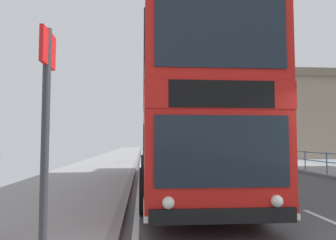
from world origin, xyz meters
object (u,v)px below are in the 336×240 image
object	(u,v)px
bare_tree_far_01	(217,130)
bare_tree_far_02	(239,129)
background_building_01	(297,120)
bus_stop_sign_near	(46,128)
street_lamp_far_side	(263,95)
bare_tree_far_00	(257,118)
double_decker_bus_main	(182,121)
background_bus_far_lane	(236,140)

from	to	relation	value
bare_tree_far_01	bare_tree_far_02	size ratio (longest dim) A/B	0.97
bare_tree_far_01	background_building_01	size ratio (longest dim) A/B	0.31
bus_stop_sign_near	street_lamp_far_side	world-z (taller)	street_lamp_far_side
street_lamp_far_side	bare_tree_far_00	size ratio (longest dim) A/B	1.17
double_decker_bus_main	bus_stop_sign_near	size ratio (longest dim) A/B	4.13
bare_tree_far_00	background_building_01	xyz separation A→B (m)	(8.16, 9.22, 0.51)
background_bus_far_lane	bare_tree_far_01	distance (m)	16.84
double_decker_bus_main	bus_stop_sign_near	distance (m)	7.51
background_bus_far_lane	background_building_01	world-z (taller)	background_building_01
bare_tree_far_01	street_lamp_far_side	bearing A→B (deg)	-89.80
background_bus_far_lane	background_building_01	size ratio (longest dim) A/B	0.52
background_bus_far_lane	bare_tree_far_00	distance (m)	6.13
bus_stop_sign_near	background_bus_far_lane	bearing A→B (deg)	68.25
background_bus_far_lane	background_building_01	distance (m)	18.26
double_decker_bus_main	bare_tree_far_00	bearing A→B (deg)	62.35
background_building_01	bare_tree_far_00	bearing A→B (deg)	-131.51
double_decker_bus_main	background_bus_far_lane	size ratio (longest dim) A/B	1.13
bus_stop_sign_near	double_decker_bus_main	bearing A→B (deg)	72.51
bus_stop_sign_near	background_building_01	xyz separation A→B (m)	(19.09, 32.94, 2.36)
background_bus_far_lane	bus_stop_sign_near	xyz separation A→B (m)	(-7.57, -18.98, 0.10)
street_lamp_far_side	background_bus_far_lane	bearing A→B (deg)	-150.75
background_bus_far_lane	bare_tree_far_00	size ratio (longest dim) A/B	1.28
bare_tree_far_00	bare_tree_far_02	size ratio (longest dim) A/B	1.28
street_lamp_far_side	bare_tree_far_01	world-z (taller)	street_lamp_far_side
bare_tree_far_00	bare_tree_far_01	distance (m)	11.91
bus_stop_sign_near	bare_tree_far_00	distance (m)	26.19
bare_tree_far_02	bare_tree_far_01	bearing A→B (deg)	100.28
street_lamp_far_side	bare_tree_far_01	xyz separation A→B (m)	(-0.05, 15.15, -2.28)
background_bus_far_lane	bus_stop_sign_near	distance (m)	20.44
double_decker_bus_main	bare_tree_far_02	size ratio (longest dim) A/B	1.84
double_decker_bus_main	bare_tree_far_01	size ratio (longest dim) A/B	1.90
double_decker_bus_main	bare_tree_far_01	bearing A→B (deg)	74.55
bus_stop_sign_near	street_lamp_far_side	bearing A→B (deg)	63.55
double_decker_bus_main	bare_tree_far_02	xyz separation A→B (m)	(8.92, 22.56, 0.61)
bus_stop_sign_near	bare_tree_far_00	bearing A→B (deg)	65.26
bus_stop_sign_near	bare_tree_far_01	world-z (taller)	bare_tree_far_01
street_lamp_far_side	bare_tree_far_00	world-z (taller)	street_lamp_far_side
background_bus_far_lane	bare_tree_far_02	bearing A→B (deg)	71.44
double_decker_bus_main	background_building_01	size ratio (longest dim) A/B	0.59
bare_tree_far_02	double_decker_bus_main	bearing A→B (deg)	-111.58
street_lamp_far_side	bare_tree_far_02	bearing A→B (deg)	83.77
double_decker_bus_main	bare_tree_far_02	distance (m)	24.27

